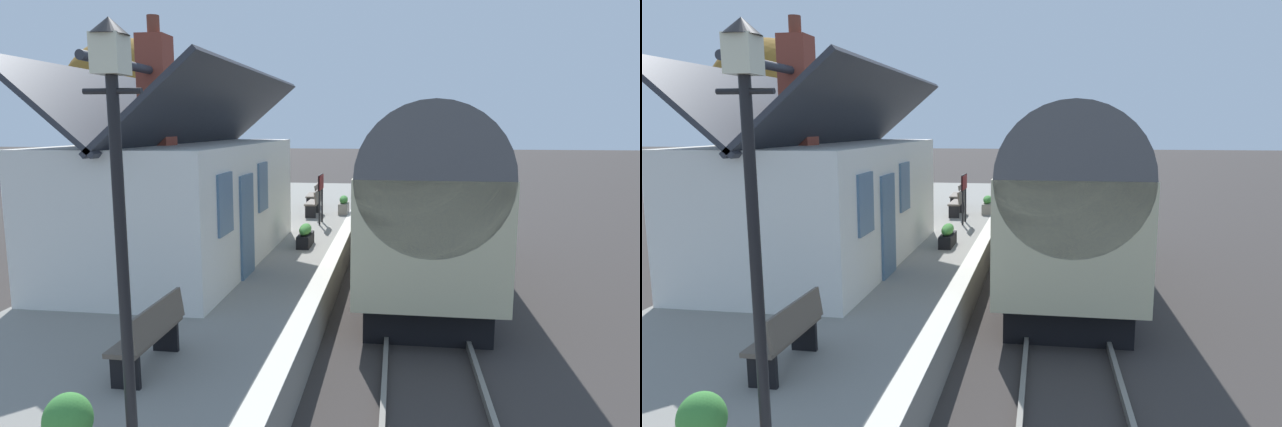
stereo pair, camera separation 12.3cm
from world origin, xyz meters
The scene contains 17 objects.
ground_plane centered at (0.00, 0.00, 0.00)m, with size 160.00×160.00×0.00m, color #383330.
platform centered at (0.00, 3.62, 0.40)m, with size 32.00×5.23×0.81m, color gray.
platform_edge_coping centered at (0.00, 1.18, 0.82)m, with size 32.00×0.36×0.02m, color beige.
rail_near centered at (0.00, -1.62, 0.07)m, with size 52.00×0.08×0.14m, color gray.
rail_far centered at (0.00, -0.18, 0.07)m, with size 52.00×0.08×0.14m, color gray.
train centered at (0.51, -0.90, 2.22)m, with size 9.70×2.73×4.32m.
station_building centered at (-1.49, 4.44, 2.30)m, with size 7.92×3.65×5.19m.
bench_platform_end centered at (7.28, 2.80, 1.28)m, with size 1.42×0.50×0.88m.
bench_mid_platform centered at (-7.05, 2.76, 1.28)m, with size 1.40×0.45×0.88m.
bench_near_building centered at (5.26, 2.48, 1.28)m, with size 1.40×0.44×0.88m.
planter_corner_building centered at (0.39, 2.01, 1.08)m, with size 0.99×0.32×0.57m.
planter_bench_right centered at (4.34, 3.86, 1.07)m, with size 1.02×0.32×0.54m.
planter_edge_far centered at (5.84, 1.53, 1.11)m, with size 0.88×0.32×0.63m.
lamp_post_platform centered at (-9.06, 2.00, 3.54)m, with size 0.32×0.50×3.94m.
station_sign_board centered at (3.71, 2.06, 2.00)m, with size 0.96×0.06×1.57m.
tree_mid_background centered at (13.63, 12.48, 4.10)m, with size 4.37×3.98×6.35m.
tree_distant centered at (5.33, 9.20, 4.70)m, with size 4.56×4.24×6.91m.
Camera 2 is at (-13.30, -0.41, 3.89)m, focal length 30.80 mm.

